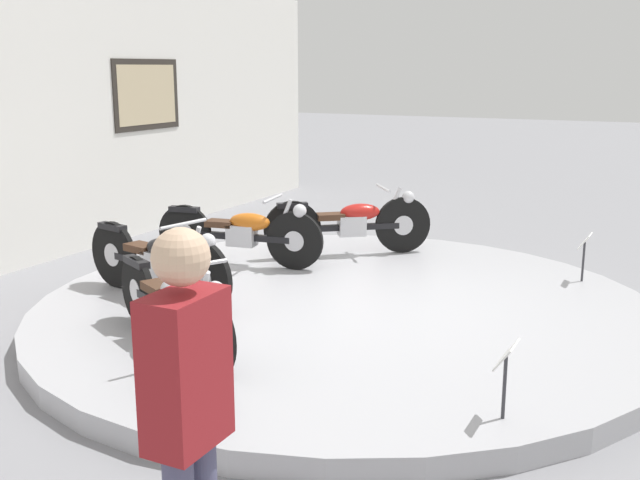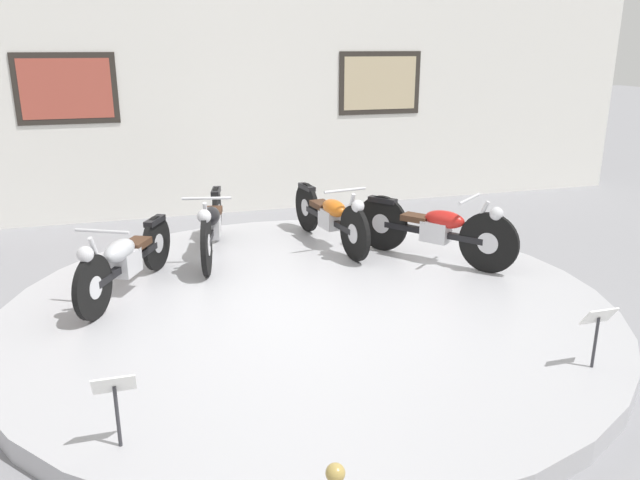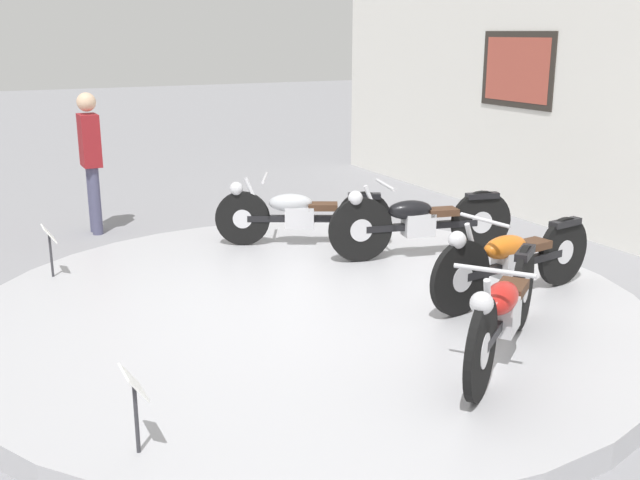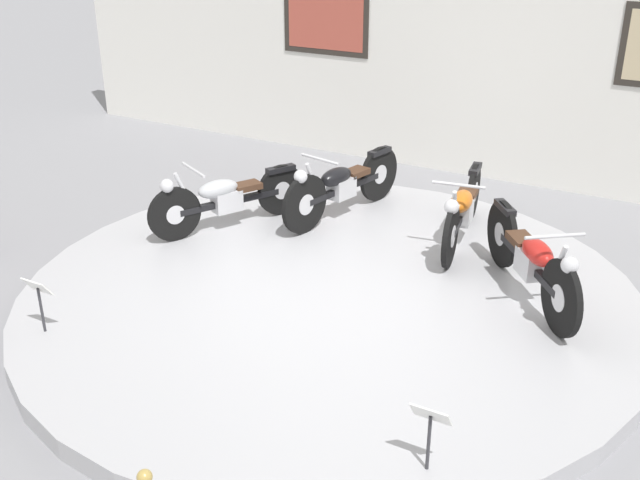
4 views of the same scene
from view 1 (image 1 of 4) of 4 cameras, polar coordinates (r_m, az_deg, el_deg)
name	(u,v)px [view 1 (image 1 of 4)]	position (r m, az deg, el deg)	size (l,w,h in m)	color
ground_plane	(345,320)	(7.26, 1.95, -6.10)	(60.00, 60.00, 0.00)	gray
display_platform	(346,311)	(7.23, 1.96, -5.42)	(5.93, 5.93, 0.18)	#ADADB2
back_wall	(7,117)	(9.57, -22.77, 8.66)	(14.00, 0.22, 3.63)	white
motorcycle_silver	(174,304)	(6.04, -11.07, -4.79)	(0.94, 1.77, 0.78)	black
motorcycle_black	(159,259)	(7.33, -12.18, -1.46)	(0.60, 1.99, 0.81)	black
motorcycle_orange	(242,231)	(8.49, -5.97, 0.66)	(0.54, 1.99, 0.80)	black
motorcycle_red	(352,222)	(8.91, 2.43, 1.38)	(1.29, 1.64, 0.82)	black
info_placard_front_left	(506,365)	(4.92, 13.97, -9.20)	(0.26, 0.11, 0.51)	#333338
info_placard_front_centre	(584,247)	(8.27, 19.50, -0.52)	(0.26, 0.11, 0.51)	#333338
visitor_standing	(187,410)	(3.17, -10.07, -12.62)	(0.36, 0.23, 1.78)	#4C4C6B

